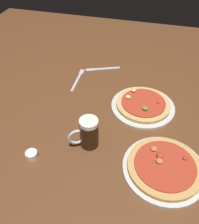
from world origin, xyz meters
The scene contains 7 objects.
ground_plane centered at (0.00, 0.00, -0.01)m, with size 2.40×2.40×0.03m, color brown.
pizza_plate_near centered at (0.33, -0.24, 0.02)m, with size 0.33×0.33×0.05m.
pizza_plate_far centered at (0.20, 0.11, 0.02)m, with size 0.32×0.32×0.05m.
beer_mug_dark centered at (0.00, -0.19, 0.07)m, with size 0.12×0.09×0.14m.
ramekin_sauce centered at (-0.20, -0.32, 0.01)m, with size 0.05×0.05×0.03m, color white.
fork_left centered at (-0.20, 0.26, 0.00)m, with size 0.03×0.23×0.01m.
knife_right centered at (-0.09, 0.41, 0.00)m, with size 0.21×0.10×0.01m.
Camera 1 is at (0.23, -0.85, 0.83)m, focal length 39.20 mm.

